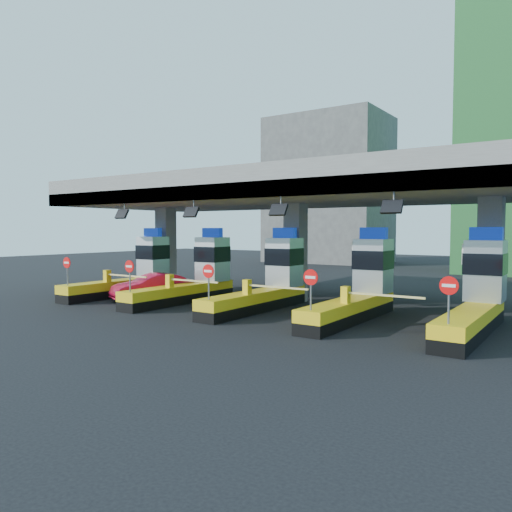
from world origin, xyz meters
The scene contains 9 objects.
ground centered at (0.00, 0.00, 0.00)m, with size 120.00×120.00×0.00m, color black.
toll_canopy centered at (0.00, 2.87, 6.13)m, with size 28.00×12.09×7.00m.
toll_lane_far_left centered at (-10.00, 0.28, 1.40)m, with size 4.43×8.00×4.16m.
toll_lane_left centered at (-5.00, 0.28, 1.40)m, with size 4.43×8.00×4.16m.
toll_lane_center centered at (0.00, 0.28, 1.40)m, with size 4.43×8.00×4.16m.
toll_lane_right centered at (5.00, 0.28, 1.40)m, with size 4.43×8.00×4.16m.
toll_lane_far_right centered at (10.00, 0.28, 1.40)m, with size 4.43×8.00×4.16m.
bg_building_concrete centered at (-14.00, 36.00, 9.00)m, with size 14.00×10.00×18.00m, color #4C4C49.
red_car centered at (-7.00, -1.11, 0.77)m, with size 1.64×4.69×1.55m, color #B20D2D.
Camera 1 is at (13.82, -21.28, 4.04)m, focal length 35.00 mm.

